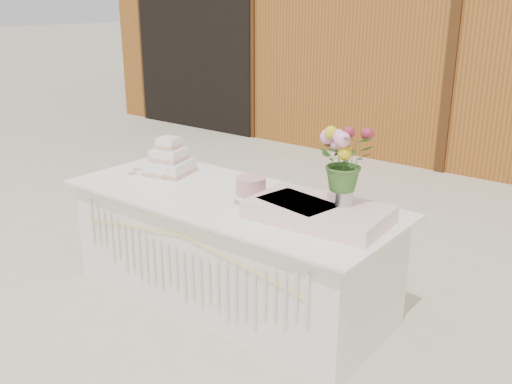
{
  "coord_description": "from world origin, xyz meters",
  "views": [
    {
      "loc": [
        2.43,
        -2.77,
        2.06
      ],
      "look_at": [
        0.0,
        0.3,
        0.72
      ],
      "focal_mm": 40.0,
      "sensor_mm": 36.0,
      "label": 1
    }
  ],
  "objects": [
    {
      "name": "ground",
      "position": [
        0.0,
        0.0,
        0.0
      ],
      "size": [
        80.0,
        80.0,
        0.0
      ],
      "primitive_type": "plane",
      "color": "beige",
      "rests_on": "ground"
    },
    {
      "name": "barn",
      "position": [
        -0.01,
        5.99,
        1.68
      ],
      "size": [
        12.6,
        4.6,
        3.3
      ],
      "color": "#975C1F",
      "rests_on": "ground"
    },
    {
      "name": "cake_table",
      "position": [
        0.0,
        -0.0,
        0.39
      ],
      "size": [
        2.4,
        1.0,
        0.77
      ],
      "color": "white",
      "rests_on": "ground"
    },
    {
      "name": "wedding_cake",
      "position": [
        -0.71,
        0.12,
        0.87
      ],
      "size": [
        0.38,
        0.38,
        0.28
      ],
      "rotation": [
        0.0,
        0.0,
        0.25
      ],
      "color": "white",
      "rests_on": "cake_table"
    },
    {
      "name": "pink_cake_stand",
      "position": [
        0.21,
        -0.02,
        0.87
      ],
      "size": [
        0.25,
        0.25,
        0.18
      ],
      "color": "white",
      "rests_on": "cake_table"
    },
    {
      "name": "satin_runner",
      "position": [
        0.72,
        0.0,
        0.82
      ],
      "size": [
        0.87,
        0.54,
        0.11
      ],
      "primitive_type": "cube",
      "rotation": [
        0.0,
        0.0,
        0.07
      ],
      "color": "#FFD4CD",
      "rests_on": "cake_table"
    },
    {
      "name": "flower_vase",
      "position": [
        0.85,
        0.08,
        0.95
      ],
      "size": [
        0.11,
        0.11,
        0.14
      ],
      "primitive_type": "cylinder",
      "color": "silver",
      "rests_on": "satin_runner"
    },
    {
      "name": "bouquet",
      "position": [
        0.85,
        0.08,
        1.2
      ],
      "size": [
        0.42,
        0.41,
        0.35
      ],
      "primitive_type": "imported",
      "rotation": [
        0.0,
        0.0,
        0.58
      ],
      "color": "#3D6A2A",
      "rests_on": "flower_vase"
    },
    {
      "name": "loose_flowers",
      "position": [
        -0.96,
        0.08,
        0.78
      ],
      "size": [
        0.16,
        0.35,
        0.02
      ],
      "primitive_type": null,
      "rotation": [
        0.0,
        0.0,
        0.04
      ],
      "color": "pink",
      "rests_on": "cake_table"
    }
  ]
}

